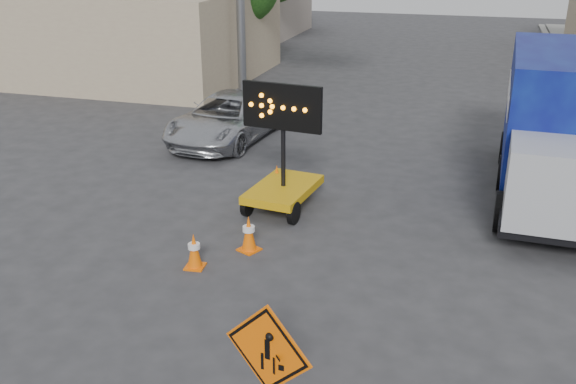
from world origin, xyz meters
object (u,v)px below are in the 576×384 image
at_px(pickup_truck, 228,118).
at_px(box_truck, 555,134).
at_px(construction_sign, 268,361).
at_px(arrow_board, 283,182).

distance_m(pickup_truck, box_truck, 10.03).
bearing_deg(pickup_truck, construction_sign, -60.66).
height_order(arrow_board, box_truck, box_truck).
xyz_separation_m(construction_sign, pickup_truck, (-5.46, 12.19, -0.23)).
xyz_separation_m(construction_sign, arrow_board, (-2.02, 7.22, -0.28)).
height_order(arrow_board, pickup_truck, arrow_board).
xyz_separation_m(arrow_board, box_truck, (6.30, 2.77, 0.97)).
height_order(pickup_truck, box_truck, box_truck).
relative_size(arrow_board, pickup_truck, 0.58).
distance_m(construction_sign, arrow_board, 7.50).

